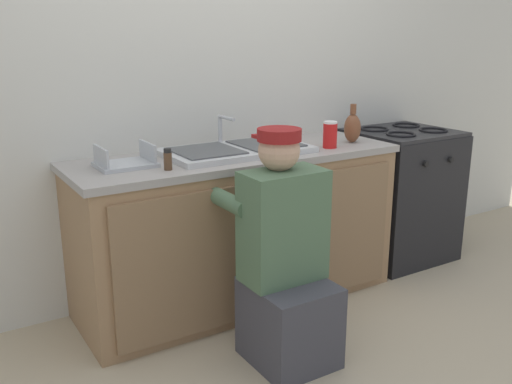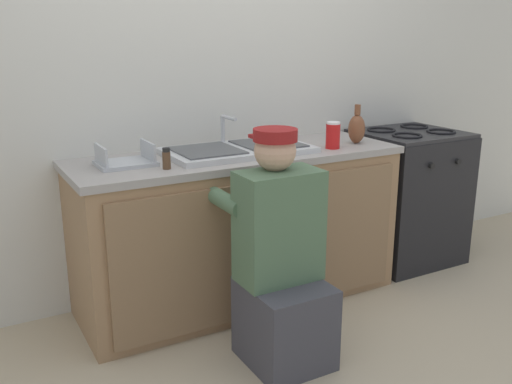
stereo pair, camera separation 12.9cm
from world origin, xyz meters
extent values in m
plane|color=tan|center=(0.00, 0.00, 0.00)|extent=(12.00, 12.00, 0.00)
cube|color=silver|center=(0.00, 0.65, 1.25)|extent=(6.00, 0.10, 2.50)
cube|color=#997551|center=(0.00, 0.30, 0.42)|extent=(1.82, 0.60, 0.83)
cube|color=#866747|center=(-0.44, -0.01, 0.42)|extent=(0.80, 0.02, 0.73)
cube|color=#866747|center=(0.44, -0.01, 0.42)|extent=(0.80, 0.02, 0.73)
cube|color=#9E9993|center=(0.00, 0.30, 0.85)|extent=(1.86, 0.62, 0.04)
cube|color=silver|center=(0.00, 0.30, 0.89)|extent=(0.80, 0.44, 0.03)
cube|color=#4C4F51|center=(-0.19, 0.30, 0.91)|extent=(0.33, 0.35, 0.01)
cube|color=#4C4F51|center=(0.19, 0.30, 0.91)|extent=(0.33, 0.35, 0.01)
cylinder|color=#B7BABF|center=(0.00, 0.49, 0.96)|extent=(0.02, 0.02, 0.18)
cylinder|color=#B7BABF|center=(0.00, 0.41, 1.05)|extent=(0.02, 0.16, 0.02)
cube|color=black|center=(1.28, 0.30, 0.43)|extent=(0.65, 0.60, 0.86)
cube|color=#262628|center=(1.28, 0.30, 0.87)|extent=(0.64, 0.59, 0.02)
torus|color=black|center=(1.13, 0.18, 0.89)|extent=(0.19, 0.19, 0.02)
torus|color=black|center=(1.42, 0.18, 0.89)|extent=(0.19, 0.19, 0.02)
torus|color=black|center=(1.13, 0.42, 0.89)|extent=(0.19, 0.19, 0.02)
torus|color=black|center=(1.42, 0.42, 0.89)|extent=(0.19, 0.19, 0.02)
cylinder|color=black|center=(1.16, -0.01, 0.73)|extent=(0.04, 0.02, 0.04)
cylinder|color=black|center=(1.39, -0.01, 0.73)|extent=(0.04, 0.02, 0.04)
cube|color=#3F3F47|center=(-0.12, -0.40, 0.20)|extent=(0.36, 0.40, 0.40)
cube|color=#4C6B4C|center=(-0.12, -0.34, 0.66)|extent=(0.38, 0.22, 0.52)
sphere|color=tan|center=(-0.12, -0.30, 1.01)|extent=(0.19, 0.19, 0.19)
cylinder|color=maroon|center=(-0.12, -0.30, 1.08)|extent=(0.20, 0.20, 0.06)
cube|color=maroon|center=(-0.12, -0.21, 1.06)|extent=(0.13, 0.09, 0.02)
cylinder|color=#4C6B4C|center=(-0.29, -0.14, 0.75)|extent=(0.08, 0.30, 0.08)
cylinder|color=#4C6B4C|center=(0.05, -0.14, 0.75)|extent=(0.08, 0.30, 0.08)
ellipsoid|color=brown|center=(0.74, 0.21, 0.96)|extent=(0.10, 0.10, 0.17)
cylinder|color=brown|center=(0.74, 0.21, 1.07)|extent=(0.04, 0.04, 0.06)
cube|color=#B2B7BC|center=(-0.63, 0.31, 0.88)|extent=(0.28, 0.22, 0.02)
cube|color=#B2B7BC|center=(-0.75, 0.31, 0.93)|extent=(0.01, 0.21, 0.10)
cube|color=#B2B7BC|center=(-0.51, 0.31, 0.93)|extent=(0.01, 0.21, 0.10)
cylinder|color=red|center=(0.53, 0.15, 0.94)|extent=(0.08, 0.08, 0.14)
cylinder|color=white|center=(0.53, 0.15, 1.02)|extent=(0.08, 0.08, 0.01)
cylinder|color=#513823|center=(-0.48, 0.13, 0.92)|extent=(0.04, 0.04, 0.08)
cylinder|color=black|center=(-0.48, 0.13, 0.97)|extent=(0.04, 0.04, 0.02)
camera|label=1|loc=(-1.53, -2.36, 1.52)|focal=40.00mm
camera|label=2|loc=(-1.42, -2.43, 1.52)|focal=40.00mm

